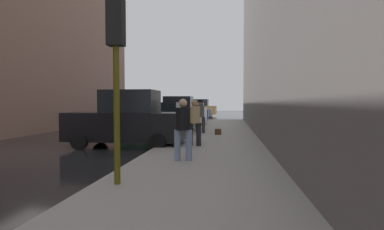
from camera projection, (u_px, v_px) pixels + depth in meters
ground_plane at (36, 153)px, 10.44m from camera, size 120.00×120.00×0.00m
sidewalk at (208, 155)px, 9.68m from camera, size 4.00×40.00×0.15m
parked_black_suv at (127, 121)px, 11.87m from camera, size 4.61×2.08×2.25m
parked_dark_green_sedan at (160, 118)px, 17.57m from camera, size 4.24×2.14×1.79m
parked_white_van at (176, 112)px, 22.87m from camera, size 4.65×2.16×2.25m
parked_blue_sedan at (187, 112)px, 28.40m from camera, size 4.27×2.18×1.79m
parked_silver_sedan at (194, 111)px, 33.70m from camera, size 4.25×2.16×1.79m
parked_bronze_suv at (199, 108)px, 39.87m from camera, size 4.67×2.19×2.25m
fire_hydrant at (191, 125)px, 17.24m from camera, size 0.42×0.22×0.70m
traffic_light at (116, 51)px, 5.80m from camera, size 0.32×0.32×3.60m
pedestrian_with_beanie at (200, 114)px, 15.92m from camera, size 0.51×0.43×1.78m
pedestrian_in_tan_coat at (195, 120)px, 11.15m from camera, size 0.52×0.45×1.71m
pedestrian_in_jeans at (183, 126)px, 8.28m from camera, size 0.51×0.42×1.71m
rolling_suitcase at (188, 128)px, 15.26m from camera, size 0.45×0.61×1.04m
duffel_bag at (218, 132)px, 15.20m from camera, size 0.32×0.44×0.28m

